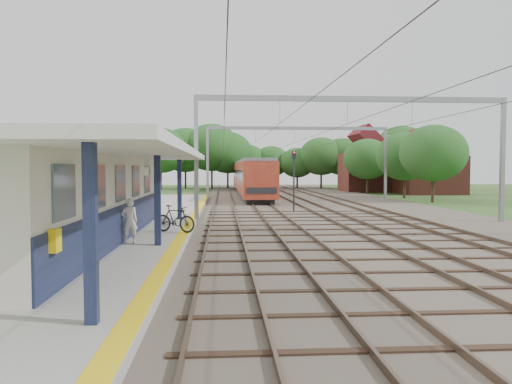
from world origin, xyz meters
name	(u,v)px	position (x,y,z in m)	size (l,w,h in m)	color
ground	(370,295)	(0.00, 0.00, 0.00)	(160.00, 160.00, 0.00)	#2D4C1E
ballast_bed	(312,204)	(4.00, 30.00, 0.05)	(18.00, 90.00, 0.10)	#473D33
platform	(147,225)	(-7.50, 14.00, 0.17)	(5.00, 52.00, 0.35)	gray
yellow_stripe	(191,221)	(-5.25, 14.00, 0.35)	(0.45, 52.00, 0.01)	yellow
station_building	(80,196)	(-8.88, 7.00, 2.04)	(3.41, 18.00, 3.40)	beige
canopy	(103,153)	(-7.77, 6.00, 3.64)	(6.40, 20.00, 3.44)	#121938
rail_tracks	(283,203)	(1.50, 30.00, 0.18)	(11.80, 88.00, 0.15)	brown
catenary_system	(316,136)	(3.39, 25.28, 5.51)	(17.22, 88.00, 7.00)	gray
tree_band	(276,155)	(3.84, 57.12, 4.92)	(31.72, 30.88, 8.82)	#382619
house_near	(429,169)	(21.00, 46.00, 2.99)	(7.00, 6.12, 7.89)	brown
house_far	(373,167)	(16.00, 52.00, 3.23)	(8.00, 6.12, 8.66)	brown
person	(129,221)	(-6.98, 6.45, 1.18)	(0.61, 0.40, 1.66)	silver
bicycle	(175,219)	(-5.63, 9.54, 0.93)	(0.54, 1.93, 1.16)	black
train	(249,176)	(-0.50, 45.82, 2.13)	(2.91, 36.25, 3.82)	black
signal_post	(294,174)	(1.35, 22.48, 2.69)	(0.32, 0.29, 4.29)	black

